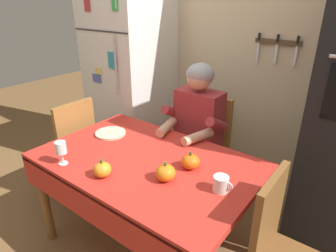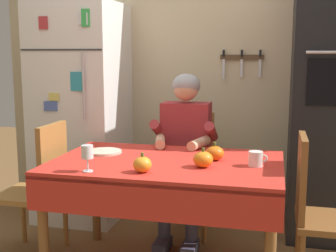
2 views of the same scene
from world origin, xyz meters
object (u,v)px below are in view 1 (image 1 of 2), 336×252
object	(u,v)px
pumpkin_medium	(165,173)
pumpkin_small	(190,161)
chair_behind_person	(205,145)
seated_person	(194,129)
pumpkin_large	(102,170)
refrigerator	(131,82)
chair_left_side	(72,147)
dining_table	(144,171)
coffee_mug	(221,184)
wine_glass	(61,149)
serving_tray	(110,133)

from	to	relation	value
pumpkin_medium	pumpkin_small	world-z (taller)	pumpkin_medium
chair_behind_person	seated_person	world-z (taller)	seated_person
pumpkin_large	pumpkin_medium	xyz separation A→B (m)	(0.31, 0.19, 0.00)
refrigerator	chair_behind_person	distance (m)	1.02
chair_behind_person	refrigerator	bearing A→B (deg)	174.51
chair_behind_person	chair_left_side	size ratio (longest dim) A/B	1.00
refrigerator	dining_table	size ratio (longest dim) A/B	1.29
chair_left_side	coffee_mug	distance (m)	1.47
seated_person	pumpkin_small	bearing A→B (deg)	-59.54
dining_table	chair_behind_person	size ratio (longest dim) A/B	1.51
refrigerator	pumpkin_large	size ratio (longest dim) A/B	16.16
chair_behind_person	chair_left_side	distance (m)	1.15
pumpkin_medium	chair_behind_person	bearing A→B (deg)	105.98
pumpkin_large	chair_behind_person	bearing A→B (deg)	86.92
refrigerator	pumpkin_large	xyz separation A→B (m)	(0.88, -1.16, -0.12)
refrigerator	pumpkin_small	size ratio (longest dim) A/B	15.93
refrigerator	wine_glass	world-z (taller)	refrigerator
refrigerator	chair_left_side	world-z (taller)	refrigerator
wine_glass	seated_person	bearing A→B (deg)	69.05
wine_glass	pumpkin_medium	size ratio (longest dim) A/B	1.30
chair_behind_person	seated_person	xyz separation A→B (m)	(0.00, -0.19, 0.23)
refrigerator	coffee_mug	world-z (taller)	refrigerator
refrigerator	pumpkin_large	world-z (taller)	refrigerator
refrigerator	pumpkin_small	distance (m)	1.47
coffee_mug	pumpkin_medium	size ratio (longest dim) A/B	0.96
chair_left_side	serving_tray	xyz separation A→B (m)	(0.45, 0.06, 0.24)
pumpkin_medium	serving_tray	xyz separation A→B (m)	(-0.70, 0.22, -0.04)
coffee_mug	pumpkin_large	xyz separation A→B (m)	(-0.60, -0.29, 0.00)
dining_table	seated_person	size ratio (longest dim) A/B	1.12
seated_person	chair_left_side	world-z (taller)	seated_person
pumpkin_medium	pumpkin_small	size ratio (longest dim) A/B	1.03
refrigerator	serving_tray	distance (m)	0.91
serving_tray	coffee_mug	bearing A→B (deg)	-7.06
pumpkin_large	pumpkin_small	xyz separation A→B (m)	(0.35, 0.38, -0.00)
serving_tray	chair_left_side	bearing A→B (deg)	-172.27
seated_person	pumpkin_medium	bearing A→B (deg)	-69.95
serving_tray	seated_person	bearing A→B (deg)	46.55
pumpkin_large	pumpkin_medium	bearing A→B (deg)	31.61
refrigerator	seated_person	xyz separation A→B (m)	(0.94, -0.28, -0.16)
refrigerator	serving_tray	xyz separation A→B (m)	(0.50, -0.75, -0.15)
refrigerator	coffee_mug	xyz separation A→B (m)	(1.49, -0.87, -0.12)
seated_person	pumpkin_large	size ratio (longest dim) A/B	11.18
chair_left_side	seated_person	bearing A→B (deg)	30.69
coffee_mug	pumpkin_small	distance (m)	0.27
seated_person	serving_tray	bearing A→B (deg)	-133.45
refrigerator	chair_behind_person	bearing A→B (deg)	-5.49
chair_left_side	pumpkin_small	world-z (taller)	chair_left_side
seated_person	coffee_mug	distance (m)	0.81
pumpkin_large	serving_tray	distance (m)	0.57
refrigerator	wine_glass	bearing A→B (deg)	-64.38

